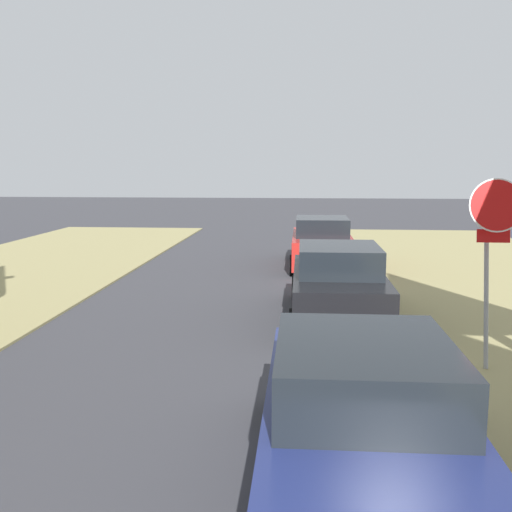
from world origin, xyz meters
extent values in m
cylinder|color=#9EA0A5|center=(4.42, 9.73, 1.16)|extent=(0.07, 0.45, 2.23)
cylinder|color=white|center=(4.42, 9.48, 2.58)|extent=(0.81, 0.18, 0.80)
cylinder|color=red|center=(4.42, 9.48, 2.58)|extent=(0.76, 0.18, 0.75)
cube|color=red|center=(4.42, 9.56, 2.12)|extent=(0.48, 0.08, 0.20)
cube|color=navy|center=(2.16, 5.97, 0.59)|extent=(1.85, 4.41, 0.85)
cube|color=black|center=(2.16, 5.75, 1.29)|extent=(1.62, 2.03, 0.56)
cylinder|color=black|center=(1.27, 7.61, 0.30)|extent=(0.20, 0.60, 0.60)
cylinder|color=black|center=(3.01, 7.62, 0.30)|extent=(0.20, 0.60, 0.60)
cube|color=black|center=(2.29, 12.60, 0.59)|extent=(1.85, 4.41, 0.85)
cube|color=black|center=(2.29, 12.38, 1.29)|extent=(1.62, 2.03, 0.56)
cylinder|color=black|center=(1.41, 14.24, 0.30)|extent=(0.20, 0.60, 0.60)
cylinder|color=black|center=(3.15, 14.25, 0.30)|extent=(0.20, 0.60, 0.60)
cylinder|color=black|center=(1.43, 10.94, 0.30)|extent=(0.20, 0.60, 0.60)
cylinder|color=black|center=(3.17, 10.95, 0.30)|extent=(0.20, 0.60, 0.60)
cube|color=red|center=(2.12, 19.19, 0.59)|extent=(1.85, 4.41, 0.85)
cube|color=black|center=(2.12, 18.97, 1.29)|extent=(1.62, 2.03, 0.56)
cylinder|color=black|center=(1.24, 20.84, 0.30)|extent=(0.20, 0.60, 0.60)
cylinder|color=black|center=(2.98, 20.85, 0.30)|extent=(0.20, 0.60, 0.60)
cylinder|color=black|center=(1.26, 17.54, 0.30)|extent=(0.20, 0.60, 0.60)
cylinder|color=black|center=(3.00, 17.55, 0.30)|extent=(0.20, 0.60, 0.60)
camera|label=1|loc=(1.60, 0.48, 3.15)|focal=41.47mm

